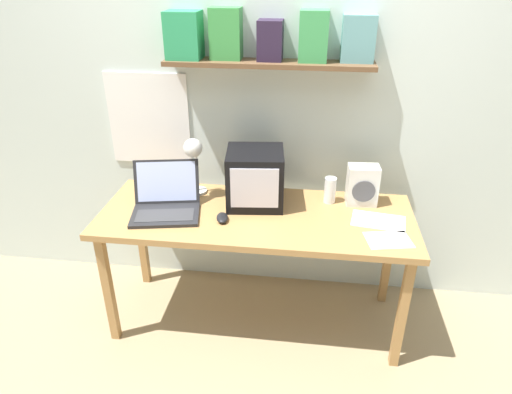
# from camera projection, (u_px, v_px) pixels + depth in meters

# --- Properties ---
(ground_plane) EXTENTS (12.00, 12.00, 0.00)m
(ground_plane) POSITION_uv_depth(u_px,v_px,m) (256.00, 317.00, 2.77)
(ground_plane) COLOR #9B8664
(back_wall) EXTENTS (5.60, 0.24, 2.60)m
(back_wall) POSITION_uv_depth(u_px,v_px,m) (265.00, 85.00, 2.55)
(back_wall) COLOR silver
(back_wall) RESTS_ON ground_plane
(corner_desk) EXTENTS (1.68, 0.65, 0.72)m
(corner_desk) POSITION_uv_depth(u_px,v_px,m) (256.00, 224.00, 2.47)
(corner_desk) COLOR #AE7F49
(corner_desk) RESTS_ON ground_plane
(crt_monitor) EXTENTS (0.33, 0.33, 0.31)m
(crt_monitor) POSITION_uv_depth(u_px,v_px,m) (255.00, 178.00, 2.48)
(crt_monitor) COLOR black
(crt_monitor) RESTS_ON corner_desk
(laptop) EXTENTS (0.41, 0.38, 0.25)m
(laptop) POSITION_uv_depth(u_px,v_px,m) (166.00, 200.00, 2.44)
(laptop) COLOR #232326
(laptop) RESTS_ON corner_desk
(desk_lamp) EXTENTS (0.11, 0.17, 0.35)m
(desk_lamp) POSITION_uv_depth(u_px,v_px,m) (194.00, 155.00, 2.51)
(desk_lamp) COLOR silver
(desk_lamp) RESTS_ON corner_desk
(juice_glass) EXTENTS (0.06, 0.06, 0.15)m
(juice_glass) POSITION_uv_depth(u_px,v_px,m) (330.00, 191.00, 2.53)
(juice_glass) COLOR white
(juice_glass) RESTS_ON corner_desk
(space_heater) EXTENTS (0.17, 0.12, 0.22)m
(space_heater) POSITION_uv_depth(u_px,v_px,m) (362.00, 185.00, 2.50)
(space_heater) COLOR silver
(space_heater) RESTS_ON corner_desk
(computer_mouse) EXTENTS (0.08, 0.12, 0.03)m
(computer_mouse) POSITION_uv_depth(u_px,v_px,m) (222.00, 218.00, 2.37)
(computer_mouse) COLOR black
(computer_mouse) RESTS_ON corner_desk
(printed_handout) EXTENTS (0.29, 0.21, 0.00)m
(printed_handout) POSITION_uv_depth(u_px,v_px,m) (378.00, 221.00, 2.37)
(printed_handout) COLOR white
(printed_handout) RESTS_ON corner_desk
(loose_paper_near_monitor) EXTENTS (0.24, 0.19, 0.00)m
(loose_paper_near_monitor) POSITION_uv_depth(u_px,v_px,m) (388.00, 240.00, 2.21)
(loose_paper_near_monitor) COLOR silver
(loose_paper_near_monitor) RESTS_ON corner_desk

